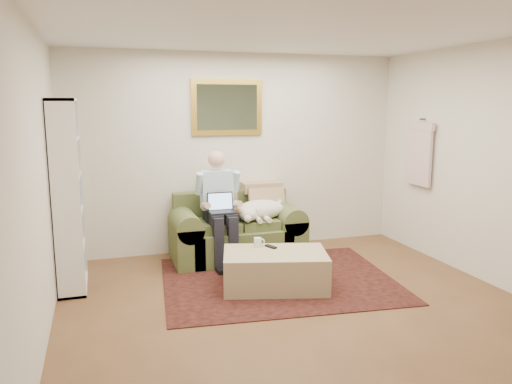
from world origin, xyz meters
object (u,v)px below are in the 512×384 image
laptop (221,207)px  sleeping_dog (260,210)px  bookshelf (68,195)px  seated_man (220,208)px  coffee_mug (258,242)px  ottoman (275,270)px  sofa (237,236)px

laptop → sleeping_dog: size_ratio=0.47×
laptop → bookshelf: 1.75m
seated_man → coffee_mug: (0.24, -0.75, -0.24)m
ottoman → bookshelf: bearing=161.2°
seated_man → ottoman: bearing=-70.6°
seated_man → laptop: size_ratio=4.33×
sofa → coffee_mug: (-0.01, -0.90, 0.16)m
sofa → coffee_mug: 0.92m
seated_man → bookshelf: bookshelf is taller
coffee_mug → bookshelf: 2.08m
seated_man → bookshelf: (-1.71, -0.30, 0.31)m
seated_man → laptop: (0.00, -0.06, 0.03)m
coffee_mug → seated_man: bearing=107.6°
sofa → seated_man: 0.50m
coffee_mug → laptop: bearing=109.2°
seated_man → bookshelf: bearing=-170.0°
laptop → coffee_mug: size_ratio=3.17×
laptop → ottoman: (0.35, -0.94, -0.52)m
sofa → laptop: laptop is taller
bookshelf → sofa: bearing=13.0°
coffee_mug → sleeping_dog: bearing=69.9°
sofa → sleeping_dog: 0.46m
sofa → laptop: (-0.25, -0.21, 0.44)m
bookshelf → ottoman: bearing=-18.8°
laptop → sleeping_dog: 0.56m
sleeping_dog → ottoman: 1.17m
sofa → ottoman: 1.16m
sofa → laptop: size_ratio=5.15×
seated_man → sleeping_dog: bearing=7.1°
laptop → bookshelf: bookshelf is taller
sleeping_dog → coffee_mug: size_ratio=6.73×
seated_man → bookshelf: size_ratio=0.69×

